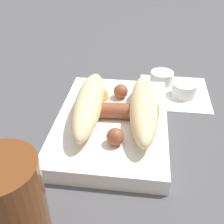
{
  "coord_description": "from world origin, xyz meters",
  "views": [
    {
      "loc": [
        0.38,
        0.05,
        0.31
      ],
      "look_at": [
        0.0,
        0.0,
        0.04
      ],
      "focal_mm": 45.0,
      "sensor_mm": 36.0,
      "label": 1
    }
  ],
  "objects_px": {
    "condiment_cup_far": "(162,79)",
    "drink_glass": "(13,217)",
    "condiment_cup_near": "(184,90)",
    "bread_roll": "(116,106)",
    "food_tray": "(112,123)",
    "sausage": "(118,111)"
  },
  "relations": [
    {
      "from": "bread_roll",
      "to": "sausage",
      "type": "distance_m",
      "value": 0.01
    },
    {
      "from": "food_tray",
      "to": "bread_roll",
      "type": "bearing_deg",
      "value": 69.52
    },
    {
      "from": "condiment_cup_near",
      "to": "condiment_cup_far",
      "type": "bearing_deg",
      "value": -135.7
    },
    {
      "from": "condiment_cup_near",
      "to": "condiment_cup_far",
      "type": "xyz_separation_m",
      "value": [
        -0.05,
        -0.04,
        0.0
      ]
    },
    {
      "from": "condiment_cup_far",
      "to": "bread_roll",
      "type": "bearing_deg",
      "value": -24.62
    },
    {
      "from": "sausage",
      "to": "condiment_cup_far",
      "type": "distance_m",
      "value": 0.2
    },
    {
      "from": "bread_roll",
      "to": "condiment_cup_far",
      "type": "bearing_deg",
      "value": 155.38
    },
    {
      "from": "condiment_cup_near",
      "to": "drink_glass",
      "type": "bearing_deg",
      "value": -28.78
    },
    {
      "from": "food_tray",
      "to": "condiment_cup_far",
      "type": "relative_size",
      "value": 5.27
    },
    {
      "from": "bread_roll",
      "to": "condiment_cup_far",
      "type": "xyz_separation_m",
      "value": [
        -0.18,
        0.08,
        -0.04
      ]
    },
    {
      "from": "condiment_cup_far",
      "to": "food_tray",
      "type": "bearing_deg",
      "value": -26.69
    },
    {
      "from": "food_tray",
      "to": "condiment_cup_near",
      "type": "xyz_separation_m",
      "value": [
        -0.13,
        0.13,
        -0.0
      ]
    },
    {
      "from": "bread_roll",
      "to": "condiment_cup_near",
      "type": "height_order",
      "value": "bread_roll"
    },
    {
      "from": "condiment_cup_far",
      "to": "drink_glass",
      "type": "distance_m",
      "value": 0.44
    },
    {
      "from": "food_tray",
      "to": "bread_roll",
      "type": "height_order",
      "value": "bread_roll"
    },
    {
      "from": "food_tray",
      "to": "drink_glass",
      "type": "relative_size",
      "value": 1.91
    },
    {
      "from": "sausage",
      "to": "condiment_cup_near",
      "type": "distance_m",
      "value": 0.18
    },
    {
      "from": "sausage",
      "to": "drink_glass",
      "type": "relative_size",
      "value": 1.14
    },
    {
      "from": "bread_roll",
      "to": "condiment_cup_far",
      "type": "distance_m",
      "value": 0.2
    },
    {
      "from": "condiment_cup_far",
      "to": "sausage",
      "type": "bearing_deg",
      "value": -23.62
    },
    {
      "from": "sausage",
      "to": "condiment_cup_near",
      "type": "bearing_deg",
      "value": 137.09
    },
    {
      "from": "sausage",
      "to": "condiment_cup_far",
      "type": "xyz_separation_m",
      "value": [
        -0.18,
        0.08,
        -0.03
      ]
    }
  ]
}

